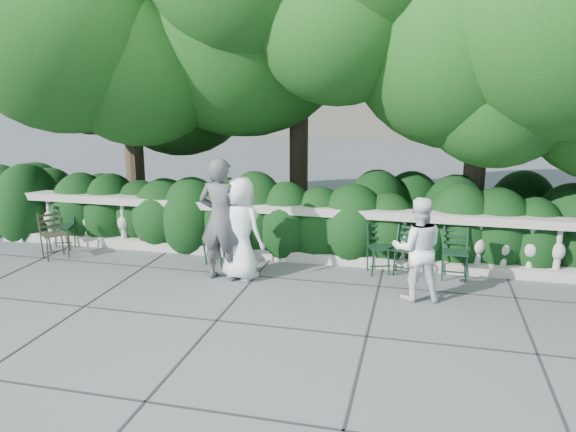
% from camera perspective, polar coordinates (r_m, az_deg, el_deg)
% --- Properties ---
extents(ground, '(90.00, 90.00, 0.00)m').
position_cam_1_polar(ground, '(8.41, -1.63, -8.21)').
color(ground, '#494B50').
rests_on(ground, ground).
extents(balustrade, '(12.00, 0.44, 1.00)m').
position_cam_1_polar(balustrade, '(9.91, 1.10, -1.82)').
color(balustrade, '#9E998E').
rests_on(balustrade, ground).
extents(shrub_hedge, '(15.00, 2.60, 1.70)m').
position_cam_1_polar(shrub_hedge, '(11.18, 2.44, -2.63)').
color(shrub_hedge, black).
rests_on(shrub_hedge, ground).
extents(tree_canopy, '(15.04, 6.52, 6.78)m').
position_cam_1_polar(tree_canopy, '(10.84, 6.61, 17.96)').
color(tree_canopy, '#3F3023').
rests_on(tree_canopy, ground).
extents(chair_a, '(0.59, 0.61, 0.84)m').
position_cam_1_polar(chair_a, '(9.80, -7.52, -5.10)').
color(chair_a, black).
rests_on(chair_a, ground).
extents(chair_b, '(0.56, 0.59, 0.84)m').
position_cam_1_polar(chair_b, '(11.40, -22.09, -3.33)').
color(chair_b, black).
rests_on(chair_b, ground).
extents(chair_c, '(0.58, 0.60, 0.84)m').
position_cam_1_polar(chair_c, '(9.39, 9.58, -6.02)').
color(chair_c, black).
rests_on(chair_c, ground).
extents(chair_d, '(0.45, 0.49, 0.84)m').
position_cam_1_polar(chair_d, '(9.84, -5.47, -4.97)').
color(chair_d, black).
rests_on(chair_d, ground).
extents(chair_e, '(0.58, 0.60, 0.84)m').
position_cam_1_polar(chair_e, '(9.38, 11.20, -6.13)').
color(chair_e, black).
rests_on(chair_e, ground).
extents(chair_f, '(0.44, 0.48, 0.84)m').
position_cam_1_polar(chair_f, '(9.38, 16.45, -6.44)').
color(chair_f, black).
rests_on(chair_f, ground).
extents(chair_weathered, '(0.65, 0.64, 0.84)m').
position_cam_1_polar(chair_weathered, '(10.87, -22.26, -4.15)').
color(chair_weathered, black).
rests_on(chair_weathered, ground).
extents(person_businessman, '(0.96, 0.82, 1.66)m').
position_cam_1_polar(person_businessman, '(8.97, -4.85, -1.25)').
color(person_businessman, white).
rests_on(person_businessman, ground).
extents(person_woman_grey, '(0.74, 0.51, 1.97)m').
position_cam_1_polar(person_woman_grey, '(8.94, -6.86, -0.35)').
color(person_woman_grey, '#444549').
rests_on(person_woman_grey, ground).
extents(person_casual_man, '(0.83, 0.70, 1.52)m').
position_cam_1_polar(person_casual_man, '(8.31, 13.02, -3.29)').
color(person_casual_man, white).
rests_on(person_casual_man, ground).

